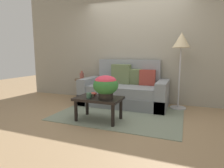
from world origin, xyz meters
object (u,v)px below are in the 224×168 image
object	(u,v)px
coffee_table	(99,101)
side_table	(82,85)
couch	(125,91)
table_vase	(82,76)
snack_bowl	(93,94)
coffee_mug	(89,95)
potted_plant	(106,85)
floor_lamp	(181,46)

from	to	relation	value
coffee_table	side_table	world-z (taller)	side_table
couch	side_table	bearing A→B (deg)	173.72
couch	table_vase	xyz separation A→B (m)	(-1.25, 0.16, 0.29)
coffee_table	snack_bowl	xyz separation A→B (m)	(-0.15, 0.09, 0.10)
side_table	snack_bowl	xyz separation A→B (m)	(1.00, -1.27, 0.09)
couch	coffee_mug	bearing A→B (deg)	-99.93
couch	potted_plant	size ratio (longest dim) A/B	4.57
side_table	couch	bearing A→B (deg)	-6.28
coffee_mug	side_table	bearing A→B (deg)	124.54
side_table	potted_plant	bearing A→B (deg)	-47.27
table_vase	potted_plant	bearing A→B (deg)	-47.59
potted_plant	snack_bowl	distance (m)	0.39
couch	floor_lamp	bearing A→B (deg)	4.98
snack_bowl	table_vase	xyz separation A→B (m)	(-1.00, 1.29, 0.16)
snack_bowl	table_vase	size ratio (longest dim) A/B	0.58
coffee_table	table_vase	distance (m)	1.82
coffee_table	coffee_mug	distance (m)	0.21
couch	floor_lamp	distance (m)	1.57
couch	table_vase	bearing A→B (deg)	172.88
table_vase	snack_bowl	bearing A→B (deg)	-52.25
floor_lamp	table_vase	distance (m)	2.55
couch	side_table	world-z (taller)	couch
potted_plant	coffee_mug	distance (m)	0.35
couch	potted_plant	xyz separation A→B (m)	(0.05, -1.27, 0.33)
coffee_mug	table_vase	xyz separation A→B (m)	(-1.02, 1.49, 0.15)
coffee_table	coffee_mug	xyz separation A→B (m)	(-0.13, -0.11, 0.11)
side_table	table_vase	world-z (taller)	table_vase
side_table	coffee_mug	size ratio (longest dim) A/B	4.00
potted_plant	snack_bowl	size ratio (longest dim) A/B	3.47
coffee_table	table_vase	world-z (taller)	table_vase
couch	floor_lamp	size ratio (longest dim) A/B	1.20
couch	snack_bowl	size ratio (longest dim) A/B	15.86
coffee_mug	snack_bowl	world-z (taller)	coffee_mug
side_table	coffee_mug	world-z (taller)	side_table
side_table	potted_plant	xyz separation A→B (m)	(1.30, -1.41, 0.29)
coffee_table	table_vase	xyz separation A→B (m)	(-1.15, 1.38, 0.27)
potted_plant	table_vase	distance (m)	1.94
potted_plant	table_vase	bearing A→B (deg)	132.41
side_table	potted_plant	size ratio (longest dim) A/B	1.25
table_vase	coffee_table	bearing A→B (deg)	-50.29
floor_lamp	potted_plant	xyz separation A→B (m)	(-1.14, -1.38, -0.69)
potted_plant	table_vase	size ratio (longest dim) A/B	2.01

